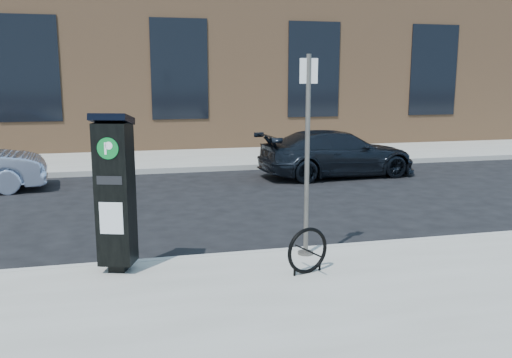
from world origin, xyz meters
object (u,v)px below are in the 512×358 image
object	(u,v)px
bike_rack	(308,251)
car_dark	(337,153)
parking_kiosk	(115,191)
sign_pole	(307,158)

from	to	relation	value
bike_rack	car_dark	size ratio (longest dim) A/B	0.14
parking_kiosk	car_dark	world-z (taller)	parking_kiosk
sign_pole	car_dark	bearing A→B (deg)	70.11
parking_kiosk	bike_rack	xyz separation A→B (m)	(2.43, -0.70, -0.78)
sign_pole	parking_kiosk	bearing A→B (deg)	-173.23
sign_pole	bike_rack	size ratio (longest dim) A/B	4.58
parking_kiosk	sign_pole	bearing A→B (deg)	19.35
sign_pole	car_dark	distance (m)	7.49
parking_kiosk	car_dark	size ratio (longest dim) A/B	0.48
sign_pole	car_dark	size ratio (longest dim) A/B	0.65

